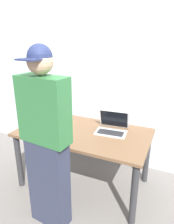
{
  "coord_description": "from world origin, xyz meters",
  "views": [
    {
      "loc": [
        0.97,
        -2.03,
        1.8
      ],
      "look_at": [
        0.04,
        0.0,
        0.99
      ],
      "focal_mm": 33.51,
      "sensor_mm": 36.0,
      "label": 1
    }
  ],
  "objects_px": {
    "beer_bottle_amber": "(46,118)",
    "beer_bottle_dark": "(53,116)",
    "beer_bottle_brown": "(36,115)",
    "person_figure": "(46,142)",
    "laptop": "(112,127)"
  },
  "relations": [
    {
      "from": "beer_bottle_dark",
      "to": "person_figure",
      "type": "distance_m",
      "value": 0.83
    },
    {
      "from": "beer_bottle_amber",
      "to": "beer_bottle_dark",
      "type": "bearing_deg",
      "value": 87.1
    },
    {
      "from": "beer_bottle_amber",
      "to": "person_figure",
      "type": "distance_m",
      "value": 0.72
    },
    {
      "from": "beer_bottle_amber",
      "to": "beer_bottle_dark",
      "type": "distance_m",
      "value": 0.13
    },
    {
      "from": "laptop",
      "to": "beer_bottle_brown",
      "type": "height_order",
      "value": "beer_bottle_brown"
    },
    {
      "from": "beer_bottle_brown",
      "to": "person_figure",
      "type": "height_order",
      "value": "person_figure"
    },
    {
      "from": "laptop",
      "to": "person_figure",
      "type": "height_order",
      "value": "person_figure"
    },
    {
      "from": "beer_bottle_amber",
      "to": "person_figure",
      "type": "bearing_deg",
      "value": -55.04
    },
    {
      "from": "beer_bottle_dark",
      "to": "beer_bottle_brown",
      "type": "xyz_separation_m",
      "value": [
        -0.19,
        -0.09,
        0.02
      ]
    },
    {
      "from": "person_figure",
      "to": "beer_bottle_dark",
      "type": "bearing_deg",
      "value": 119.37
    },
    {
      "from": "laptop",
      "to": "beer_bottle_brown",
      "type": "bearing_deg",
      "value": -169.12
    },
    {
      "from": "laptop",
      "to": "beer_bottle_brown",
      "type": "distance_m",
      "value": 0.97
    },
    {
      "from": "laptop",
      "to": "beer_bottle_dark",
      "type": "distance_m",
      "value": 0.78
    },
    {
      "from": "beer_bottle_dark",
      "to": "beer_bottle_brown",
      "type": "relative_size",
      "value": 0.94
    },
    {
      "from": "beer_bottle_amber",
      "to": "beer_bottle_dark",
      "type": "height_order",
      "value": "beer_bottle_amber"
    }
  ]
}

